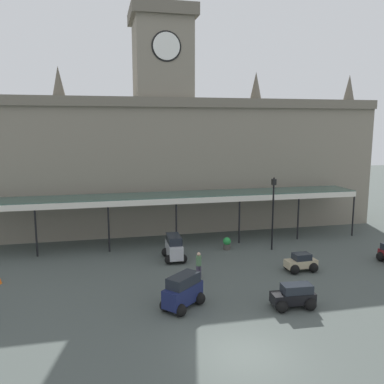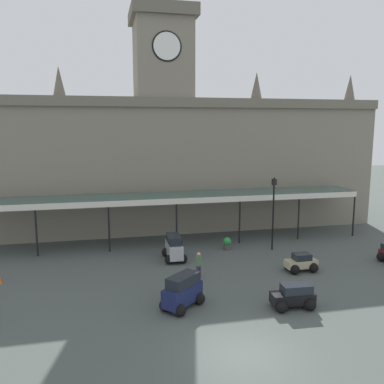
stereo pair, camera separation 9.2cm
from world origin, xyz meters
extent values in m
plane|color=#464E4A|center=(0.00, 0.00, 0.00)|extent=(140.00, 140.00, 0.00)
cube|color=gray|center=(0.00, 21.95, 5.86)|extent=(39.07, 5.51, 11.72)
cube|color=#6C6558|center=(0.00, 19.05, 11.32)|extent=(39.07, 0.30, 0.80)
cube|color=gray|center=(0.00, 21.95, 15.01)|extent=(4.80, 4.80, 6.58)
cube|color=#665F53|center=(0.00, 21.95, 18.80)|extent=(5.50, 5.50, 1.00)
cylinder|color=white|center=(0.00, 19.49, 15.80)|extent=(2.20, 0.12, 2.20)
cylinder|color=black|center=(0.00, 19.53, 15.80)|extent=(2.46, 0.06, 2.46)
cone|color=#5F594E|center=(-8.79, 21.95, 13.02)|extent=(1.10, 1.10, 2.60)
cone|color=#5F594E|center=(8.79, 21.95, 13.02)|extent=(1.10, 1.10, 2.60)
cone|color=#5F594E|center=(18.53, 21.95, 13.02)|extent=(1.10, 1.10, 2.60)
cube|color=#38564C|center=(0.00, 17.00, 3.88)|extent=(30.90, 3.20, 0.16)
cube|color=silver|center=(0.00, 15.40, 3.68)|extent=(30.90, 0.12, 0.44)
cylinder|color=black|center=(-10.30, 15.55, 1.90)|extent=(0.14, 0.14, 3.80)
cylinder|color=black|center=(-5.15, 15.55, 1.90)|extent=(0.14, 0.14, 3.80)
cylinder|color=black|center=(0.00, 15.55, 1.90)|extent=(0.14, 0.14, 3.80)
cylinder|color=black|center=(5.15, 15.55, 1.90)|extent=(0.14, 0.14, 3.80)
cylinder|color=black|center=(10.30, 15.55, 1.90)|extent=(0.14, 0.14, 3.80)
cylinder|color=black|center=(15.45, 15.55, 1.90)|extent=(0.14, 0.14, 3.80)
cube|color=#19214C|center=(-1.62, 4.97, 0.74)|extent=(2.42, 2.31, 0.95)
cube|color=#1E232B|center=(-1.58, 5.00, 1.50)|extent=(2.01, 1.94, 0.55)
sphere|color=black|center=(-1.93, 4.05, 0.32)|extent=(0.64, 0.64, 0.64)
sphere|color=black|center=(-2.57, 4.75, 0.32)|extent=(0.64, 0.64, 0.64)
sphere|color=black|center=(-0.67, 5.19, 0.32)|extent=(0.64, 0.64, 0.64)
sphere|color=black|center=(-1.31, 5.89, 0.32)|extent=(0.64, 0.64, 0.64)
cube|color=tan|center=(6.97, 8.59, 0.52)|extent=(2.08, 0.96, 0.50)
cube|color=#1E232B|center=(7.02, 8.59, 0.98)|extent=(1.13, 0.84, 0.42)
sphere|color=black|center=(6.32, 8.13, 0.32)|extent=(0.64, 0.64, 0.64)
sphere|color=black|center=(6.28, 9.01, 0.32)|extent=(0.64, 0.64, 0.64)
sphere|color=black|center=(7.67, 8.18, 0.32)|extent=(0.64, 0.64, 0.64)
sphere|color=black|center=(7.63, 9.06, 0.32)|extent=(0.64, 0.64, 0.64)
cube|color=black|center=(3.98, 3.72, 0.54)|extent=(2.29, 1.02, 0.55)
cube|color=#1E232B|center=(4.18, 3.71, 1.05)|extent=(1.59, 0.91, 0.45)
sphere|color=black|center=(3.18, 3.31, 0.32)|extent=(0.64, 0.64, 0.64)
sphere|color=black|center=(3.23, 4.21, 0.32)|extent=(0.64, 0.64, 0.64)
sphere|color=black|center=(4.73, 3.23, 0.32)|extent=(0.64, 0.64, 0.64)
sphere|color=black|center=(4.78, 4.12, 0.32)|extent=(0.64, 0.64, 0.64)
cube|color=#B2B5BA|center=(-0.71, 12.62, 0.74)|extent=(1.00, 2.42, 0.95)
cube|color=#1E232B|center=(-0.71, 12.67, 1.50)|extent=(0.94, 1.92, 0.55)
sphere|color=black|center=(-0.26, 11.76, 0.32)|extent=(0.64, 0.64, 0.64)
sphere|color=black|center=(-1.21, 11.78, 0.32)|extent=(0.64, 0.64, 0.64)
sphere|color=black|center=(-0.22, 13.46, 0.32)|extent=(0.64, 0.64, 0.64)
sphere|color=black|center=(-1.17, 13.47, 0.32)|extent=(0.64, 0.64, 0.64)
sphere|color=black|center=(13.42, 9.17, 0.32)|extent=(0.64, 0.64, 0.64)
cylinder|color=#3F384C|center=(0.07, 8.79, 0.41)|extent=(0.17, 0.17, 0.82)
cylinder|color=#3F384C|center=(0.26, 8.90, 0.41)|extent=(0.17, 0.17, 0.82)
cylinder|color=#4C724C|center=(0.17, 8.84, 1.13)|extent=(0.34, 0.34, 0.62)
sphere|color=tan|center=(0.17, 8.84, 1.55)|extent=(0.23, 0.23, 0.23)
cylinder|color=black|center=(7.03, 13.33, 2.51)|extent=(0.13, 0.13, 5.03)
cube|color=black|center=(7.03, 13.33, 5.25)|extent=(0.30, 0.30, 0.44)
sphere|color=black|center=(7.03, 13.33, 5.53)|extent=(0.14, 0.14, 0.14)
cylinder|color=#47423D|center=(3.67, 14.10, 0.21)|extent=(0.56, 0.56, 0.42)
sphere|color=#248A3B|center=(3.67, 14.10, 0.66)|extent=(0.60, 0.60, 0.60)
camera|label=1|loc=(-5.53, -14.61, 9.43)|focal=37.95mm
camera|label=2|loc=(-5.44, -14.63, 9.43)|focal=37.95mm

